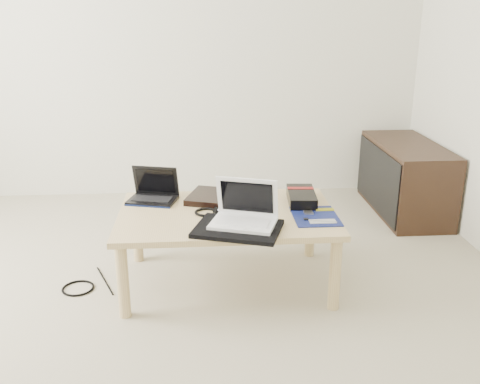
{
  "coord_description": "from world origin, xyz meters",
  "views": [
    {
      "loc": [
        0.35,
        -2.07,
        1.38
      ],
      "look_at": [
        0.53,
        0.48,
        0.51
      ],
      "focal_mm": 40.0,
      "sensor_mm": 36.0,
      "label": 1
    }
  ],
  "objects": [
    {
      "name": "ground",
      "position": [
        0.0,
        0.0,
        0.0
      ],
      "size": [
        4.0,
        4.0,
        0.0
      ],
      "primitive_type": "plane",
      "color": "beige",
      "rests_on": "ground"
    },
    {
      "name": "coffee_table",
      "position": [
        0.47,
        0.48,
        0.35
      ],
      "size": [
        1.1,
        0.7,
        0.4
      ],
      "color": "#CEB47C",
      "rests_on": "ground"
    },
    {
      "name": "media_cabinet",
      "position": [
        1.77,
        1.45,
        0.25
      ],
      "size": [
        0.41,
        0.9,
        0.5
      ],
      "color": "#322014",
      "rests_on": "ground"
    },
    {
      "name": "book",
      "position": [
        0.43,
        0.66,
        0.42
      ],
      "size": [
        0.38,
        0.35,
        0.03
      ],
      "color": "black",
      "rests_on": "coffee_table"
    },
    {
      "name": "netbook",
      "position": [
        0.08,
        0.69,
        0.44
      ],
      "size": [
        0.29,
        0.24,
        0.18
      ],
      "color": "black",
      "rests_on": "coffee_table"
    },
    {
      "name": "tablet",
      "position": [
        0.53,
        0.53,
        0.41
      ],
      "size": [
        0.27,
        0.22,
        0.01
      ],
      "color": "black",
      "rests_on": "coffee_table"
    },
    {
      "name": "remote",
      "position": [
        0.6,
        0.53,
        0.41
      ],
      "size": [
        0.08,
        0.24,
        0.02
      ],
      "color": "#ADADB1",
      "rests_on": "coffee_table"
    },
    {
      "name": "neoprene_sleeve",
      "position": [
        0.51,
        0.23,
        0.41
      ],
      "size": [
        0.46,
        0.39,
        0.02
      ],
      "primitive_type": "cube",
      "rotation": [
        0.0,
        0.0,
        -0.31
      ],
      "color": "black",
      "rests_on": "coffee_table"
    },
    {
      "name": "white_laptop",
      "position": [
        0.54,
        0.28,
        0.46
      ],
      "size": [
        0.35,
        0.29,
        0.21
      ],
      "color": "white",
      "rests_on": "neoprene_sleeve"
    },
    {
      "name": "motherboard",
      "position": [
        0.91,
        0.38,
        0.4
      ],
      "size": [
        0.22,
        0.28,
        0.01
      ],
      "color": "#0B174A",
      "rests_on": "coffee_table"
    },
    {
      "name": "gpu_box",
      "position": [
        0.87,
        0.59,
        0.43
      ],
      "size": [
        0.16,
        0.29,
        0.06
      ],
      "color": "black",
      "rests_on": "coffee_table"
    },
    {
      "name": "cable_coil",
      "position": [
        0.36,
        0.47,
        0.41
      ],
      "size": [
        0.13,
        0.13,
        0.01
      ],
      "primitive_type": "torus",
      "rotation": [
        0.0,
        0.0,
        -0.13
      ],
      "color": "black",
      "rests_on": "coffee_table"
    },
    {
      "name": "floor_cable_coil",
      "position": [
        -0.31,
        0.46,
        0.01
      ],
      "size": [
        0.17,
        0.17,
        0.01
      ],
      "primitive_type": "torus",
      "rotation": [
        0.0,
        0.0,
        -0.03
      ],
      "color": "black",
      "rests_on": "ground"
    },
    {
      "name": "floor_cable_trail",
      "position": [
        -0.19,
        0.53,
        0.0
      ],
      "size": [
        0.14,
        0.31,
        0.01
      ],
      "primitive_type": "cylinder",
      "rotation": [
        1.57,
        0.0,
        0.4
      ],
      "color": "black",
      "rests_on": "ground"
    }
  ]
}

